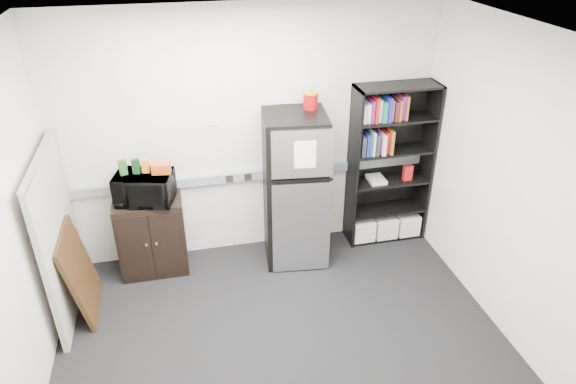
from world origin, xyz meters
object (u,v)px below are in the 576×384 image
object	(u,v)px
bookshelf	(390,167)
cubicle_partition	(59,236)
microwave	(144,188)
refrigerator	(295,190)
cabinet	(152,236)

from	to	relation	value
bookshelf	cubicle_partition	bearing A→B (deg)	-171.94
microwave	refrigerator	size ratio (longest dim) A/B	0.33
cabinet	refrigerator	world-z (taller)	refrigerator
cubicle_partition	refrigerator	size ratio (longest dim) A/B	0.97
bookshelf	cabinet	world-z (taller)	bookshelf
cubicle_partition	refrigerator	distance (m)	2.33
bookshelf	cabinet	size ratio (longest dim) A/B	2.16
cubicle_partition	cabinet	bearing A→B (deg)	28.27
bookshelf	microwave	bearing A→B (deg)	-178.26
cabinet	refrigerator	bearing A→B (deg)	-3.01
cabinet	microwave	size ratio (longest dim) A/B	1.55
bookshelf	refrigerator	xyz separation A→B (m)	(-1.13, -0.14, -0.08)
cabinet	refrigerator	size ratio (longest dim) A/B	0.51
cubicle_partition	refrigerator	bearing A→B (deg)	8.42
cubicle_partition	microwave	xyz separation A→B (m)	(0.78, 0.40, 0.20)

